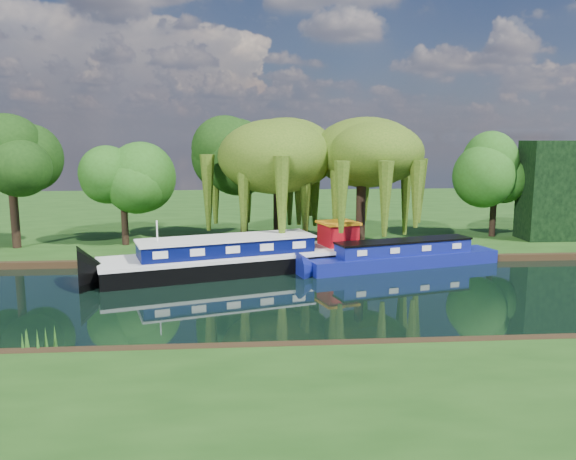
{
  "coord_description": "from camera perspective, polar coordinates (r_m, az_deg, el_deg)",
  "views": [
    {
      "loc": [
        -6.44,
        -29.81,
        8.69
      ],
      "look_at": [
        -3.82,
        5.77,
        2.8
      ],
      "focal_mm": 35.0,
      "sensor_mm": 36.0,
      "label": 1
    }
  ],
  "objects": [
    {
      "name": "dutch_barge",
      "position": [
        36.94,
        -4.48,
        -2.75
      ],
      "size": [
        18.5,
        9.19,
        3.82
      ],
      "rotation": [
        0.0,
        0.0,
        0.3
      ],
      "color": "black",
      "rests_on": "ground"
    },
    {
      "name": "tree_far_mid",
      "position": [
        46.24,
        -4.54,
        6.9
      ],
      "size": [
        5.56,
        5.56,
        9.1
      ],
      "color": "black",
      "rests_on": "far_bank"
    },
    {
      "name": "narrowboat",
      "position": [
        38.93,
        11.67,
        -2.65
      ],
      "size": [
        13.83,
        5.79,
        2.0
      ],
      "rotation": [
        0.0,
        0.0,
        0.26
      ],
      "color": "navy",
      "rests_on": "ground"
    },
    {
      "name": "far_bank",
      "position": [
        64.69,
        1.53,
        1.85
      ],
      "size": [
        120.0,
        52.0,
        0.45
      ],
      "primitive_type": "cube",
      "color": "#1A3F11",
      "rests_on": "ground"
    },
    {
      "name": "willow_right",
      "position": [
        41.74,
        7.5,
        6.85
      ],
      "size": [
        7.27,
        7.27,
        8.85
      ],
      "color": "black",
      "rests_on": "far_bank"
    },
    {
      "name": "red_dinghy",
      "position": [
        37.48,
        -7.42,
        -4.11
      ],
      "size": [
        3.63,
        2.63,
        0.74
      ],
      "primitive_type": "imported",
      "rotation": [
        0.0,
        0.0,
        1.55
      ],
      "color": "maroon",
      "rests_on": "ground"
    },
    {
      "name": "tree_far_back",
      "position": [
        46.56,
        -26.35,
        5.97
      ],
      "size": [
        5.34,
        5.34,
        8.98
      ],
      "color": "black",
      "rests_on": "far_bank"
    },
    {
      "name": "tree_far_right",
      "position": [
        49.94,
        20.32,
        5.27
      ],
      "size": [
        4.59,
        4.59,
        7.5
      ],
      "color": "black",
      "rests_on": "far_bank"
    },
    {
      "name": "ground",
      "position": [
        31.71,
        7.72,
        -6.62
      ],
      "size": [
        120.0,
        120.0,
        0.0
      ],
      "primitive_type": "plane",
      "color": "black"
    },
    {
      "name": "mooring_posts",
      "position": [
        39.44,
        4.53,
        -1.97
      ],
      "size": [
        19.16,
        0.16,
        1.0
      ],
      "color": "silver",
      "rests_on": "far_bank"
    },
    {
      "name": "conifer_hedge",
      "position": [
        50.84,
        25.89,
        3.65
      ],
      "size": [
        6.0,
        3.0,
        8.0
      ],
      "primitive_type": "cube",
      "color": "black",
      "rests_on": "far_bank"
    },
    {
      "name": "lamppost",
      "position": [
        41.38,
        5.49,
        0.62
      ],
      "size": [
        0.36,
        0.36,
        2.56
      ],
      "color": "silver",
      "rests_on": "far_bank"
    },
    {
      "name": "willow_left",
      "position": [
        42.9,
        -1.05,
        7.33
      ],
      "size": [
        7.71,
        7.71,
        9.24
      ],
      "color": "black",
      "rests_on": "far_bank"
    },
    {
      "name": "reeds_near",
      "position": [
        27.17,
        25.73,
        -9.02
      ],
      "size": [
        33.7,
        1.5,
        1.1
      ],
      "color": "#1F5516",
      "rests_on": "ground"
    },
    {
      "name": "tree_far_left",
      "position": [
        44.89,
        -16.45,
        5.14
      ],
      "size": [
        4.73,
        4.73,
        7.63
      ],
      "color": "black",
      "rests_on": "far_bank"
    }
  ]
}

